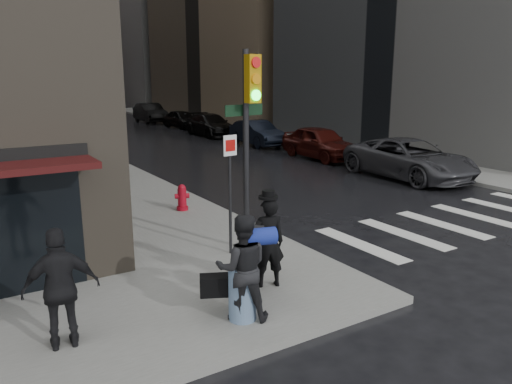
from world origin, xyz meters
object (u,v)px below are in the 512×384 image
(traffic_light, at_px, (247,125))
(parked_car_0, at_px, (409,159))
(fire_hydrant, at_px, (182,199))
(parked_car_1, at_px, (320,143))
(man_greycoat, at_px, (61,289))
(man_overcoat, at_px, (263,248))
(parked_car_3, at_px, (211,125))
(parked_car_2, at_px, (257,133))
(parked_car_4, at_px, (182,119))
(man_jeans, at_px, (242,267))
(parked_car_5, at_px, (150,113))

(traffic_light, height_order, parked_car_0, traffic_light)
(fire_hydrant, relative_size, parked_car_1, 0.17)
(man_greycoat, bearing_deg, parked_car_1, -132.41)
(man_overcoat, xyz_separation_m, parked_car_0, (11.15, 6.19, -0.17))
(traffic_light, height_order, parked_car_3, traffic_light)
(parked_car_2, distance_m, parked_car_4, 11.43)
(parked_car_4, bearing_deg, parked_car_1, -93.23)
(parked_car_0, distance_m, parked_car_3, 17.15)
(man_jeans, relative_size, parked_car_4, 0.45)
(man_jeans, distance_m, parked_car_5, 37.49)
(traffic_light, distance_m, parked_car_4, 29.09)
(man_jeans, bearing_deg, parked_car_1, -107.87)
(parked_car_4, bearing_deg, parked_car_0, -93.14)
(fire_hydrant, bearing_deg, parked_car_4, 66.07)
(parked_car_1, bearing_deg, parked_car_4, 91.57)
(parked_car_3, relative_size, parked_car_5, 1.02)
(fire_hydrant, bearing_deg, parked_car_1, 29.84)
(man_jeans, distance_m, man_greycoat, 2.81)
(man_overcoat, bearing_deg, parked_car_3, -96.64)
(man_jeans, bearing_deg, parked_car_5, -82.50)
(man_overcoat, relative_size, parked_car_2, 0.44)
(parked_car_1, bearing_deg, parked_car_2, 93.37)
(parked_car_1, bearing_deg, traffic_light, -134.26)
(parked_car_3, xyz_separation_m, parked_car_4, (0.39, 5.71, -0.04))
(man_greycoat, height_order, parked_car_4, man_greycoat)
(parked_car_1, xyz_separation_m, parked_car_4, (0.05, 17.14, -0.11))
(parked_car_1, distance_m, parked_car_4, 17.14)
(man_greycoat, distance_m, parked_car_2, 23.08)
(parked_car_2, xyz_separation_m, parked_car_3, (-0.17, 5.71, 0.00))
(parked_car_0, distance_m, parked_car_2, 11.43)
(parked_car_2, relative_size, parked_car_5, 0.89)
(man_overcoat, xyz_separation_m, parked_car_1, (11.14, 11.91, -0.16))
(traffic_light, xyz_separation_m, parked_car_2, (10.13, 15.66, -2.37))
(parked_car_0, bearing_deg, man_jeans, -147.38)
(fire_hydrant, xyz_separation_m, parked_car_1, (10.14, 5.82, 0.31))
(parked_car_2, height_order, parked_car_3, parked_car_3)
(man_overcoat, bearing_deg, man_greycoat, 20.93)
(parked_car_4, bearing_deg, man_jeans, -115.21)
(man_greycoat, bearing_deg, parked_car_3, -113.24)
(parked_car_5, bearing_deg, man_greycoat, -109.43)
(parked_car_5, bearing_deg, parked_car_4, -82.16)
(man_greycoat, distance_m, fire_hydrant, 7.87)
(man_greycoat, bearing_deg, man_jeans, 174.56)
(parked_car_0, bearing_deg, parked_car_5, 93.39)
(parked_car_1, height_order, parked_car_4, parked_car_1)
(man_jeans, xyz_separation_m, parked_car_2, (11.96, 18.47, -0.34))
(parked_car_0, bearing_deg, parked_car_2, 93.39)
(traffic_light, xyz_separation_m, parked_car_0, (10.31, 4.23, -2.30))
(man_overcoat, height_order, parked_car_1, man_overcoat)
(fire_hydrant, relative_size, parked_car_2, 0.18)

